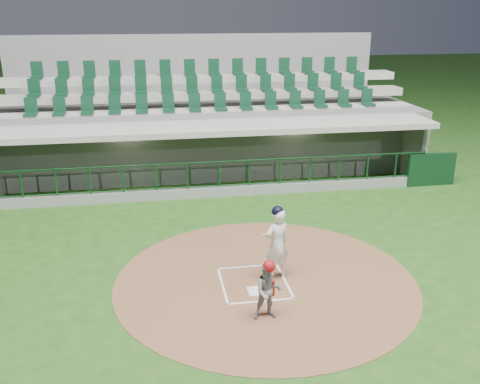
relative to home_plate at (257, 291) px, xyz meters
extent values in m
plane|color=#1C4313|center=(0.00, 0.70, -0.02)|extent=(120.00, 120.00, 0.00)
cylinder|color=brown|center=(0.30, 0.50, -0.02)|extent=(7.20, 7.20, 0.01)
cube|color=silver|center=(0.00, 0.00, 0.00)|extent=(0.43, 0.43, 0.02)
cube|color=white|center=(-0.75, 0.40, 0.00)|extent=(0.05, 1.80, 0.01)
cube|color=white|center=(0.75, 0.40, 0.00)|extent=(0.05, 1.80, 0.01)
cube|color=silver|center=(0.00, 1.25, 0.00)|extent=(1.55, 0.05, 0.01)
cube|color=white|center=(0.00, -0.45, 0.00)|extent=(1.55, 0.05, 0.01)
cube|color=slate|center=(0.00, 8.20, -0.57)|extent=(15.00, 3.00, 0.10)
cube|color=gray|center=(0.00, 9.80, 0.83)|extent=(15.00, 0.20, 2.70)
cube|color=#ACA799|center=(0.00, 9.68, 1.08)|extent=(13.50, 0.04, 0.90)
cube|color=gray|center=(7.50, 8.20, 0.83)|extent=(0.20, 3.00, 2.70)
cube|color=gray|center=(0.00, 7.95, 2.28)|extent=(15.40, 3.50, 0.20)
cube|color=slate|center=(0.00, 6.65, 0.13)|extent=(15.00, 0.15, 0.40)
cube|color=black|center=(0.00, 6.65, 1.70)|extent=(15.00, 0.01, 0.95)
cube|color=brown|center=(0.00, 9.25, -0.30)|extent=(12.75, 0.40, 0.45)
cube|color=white|center=(-3.00, 8.20, 2.15)|extent=(1.30, 0.35, 0.04)
cube|color=white|center=(3.00, 8.20, 2.15)|extent=(1.30, 0.35, 0.04)
cube|color=black|center=(7.80, 6.60, 0.58)|extent=(1.80, 0.18, 1.20)
imported|color=#B01A12|center=(-3.90, 9.16, 0.34)|extent=(1.24, 0.92, 1.72)
imported|color=#A81C12|center=(-1.21, 9.18, 0.34)|extent=(1.06, 0.56, 1.72)
imported|color=#AE1212|center=(2.48, 8.88, 0.25)|extent=(0.84, 0.64, 1.54)
imported|color=#B01312|center=(3.67, 8.96, 0.44)|extent=(1.86, 0.92, 1.92)
cube|color=slate|center=(0.00, 11.45, 1.13)|extent=(17.00, 6.50, 2.50)
cube|color=#A09A90|center=(0.00, 9.95, 2.28)|extent=(16.60, 0.95, 0.30)
cube|color=gray|center=(0.00, 10.90, 2.83)|extent=(16.60, 0.95, 0.30)
cube|color=#9B988C|center=(0.00, 11.85, 3.38)|extent=(16.60, 0.95, 0.30)
cube|color=slate|center=(0.00, 14.80, 2.50)|extent=(17.00, 0.25, 5.05)
imported|color=white|center=(0.59, 0.61, 0.87)|extent=(0.75, 0.62, 1.76)
sphere|color=black|center=(0.59, 0.61, 1.69)|extent=(0.28, 0.28, 0.28)
cylinder|color=tan|center=(0.34, 0.36, 1.23)|extent=(0.58, 0.79, 0.39)
imported|color=gray|center=(0.01, -1.10, 0.61)|extent=(0.61, 0.48, 1.24)
sphere|color=maroon|center=(0.01, -1.10, 1.18)|extent=(0.26, 0.26, 0.26)
cube|color=#A71B12|center=(0.01, -0.95, 0.60)|extent=(0.32, 0.10, 0.35)
camera|label=1|loc=(-2.22, -10.64, 6.18)|focal=40.00mm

